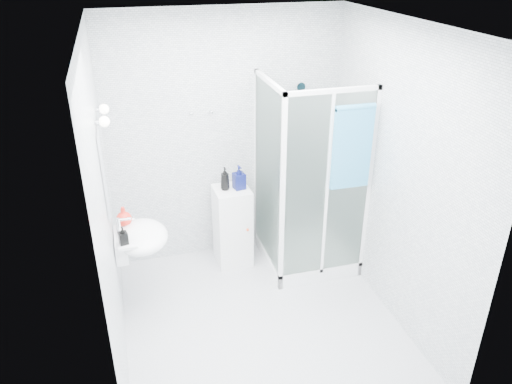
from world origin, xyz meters
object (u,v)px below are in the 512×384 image
object	(u,v)px
shower_enclosure	(303,228)
soap_dispenser_black	(123,235)
soap_dispenser_orange	(124,216)
shampoo_bottle_a	(225,179)
shampoo_bottle_b	(239,177)
hand_towel	(352,145)
wall_basin	(139,238)
storage_cabinet	(233,226)

from	to	relation	value
shower_enclosure	soap_dispenser_black	world-z (taller)	shower_enclosure
shower_enclosure	soap_dispenser_orange	size ratio (longest dim) A/B	11.36
shampoo_bottle_a	soap_dispenser_black	bearing A→B (deg)	-143.48
soap_dispenser_orange	soap_dispenser_black	size ratio (longest dim) A/B	1.11
soap_dispenser_orange	shampoo_bottle_b	bearing A→B (deg)	20.50
hand_towel	shampoo_bottle_b	xyz separation A→B (m)	(-0.88, 0.66, -0.50)
shampoo_bottle_a	shampoo_bottle_b	xyz separation A→B (m)	(0.14, -0.02, 0.00)
shower_enclosure	wall_basin	distance (m)	1.72
shower_enclosure	storage_cabinet	world-z (taller)	shower_enclosure
wall_basin	shampoo_bottle_b	xyz separation A→B (m)	(1.05, 0.57, 0.19)
hand_towel	soap_dispenser_orange	distance (m)	2.12
shampoo_bottle_a	wall_basin	bearing A→B (deg)	-147.03
storage_cabinet	shampoo_bottle_b	distance (m)	0.56
wall_basin	soap_dispenser_black	size ratio (longest dim) A/B	3.53
shower_enclosure	hand_towel	xyz separation A→B (m)	(0.28, -0.40, 1.04)
wall_basin	shampoo_bottle_b	size ratio (longest dim) A/B	2.26
hand_towel	shower_enclosure	bearing A→B (deg)	124.49
storage_cabinet	soap_dispenser_orange	distance (m)	1.27
shower_enclosure	storage_cabinet	distance (m)	0.73
storage_cabinet	hand_towel	distance (m)	1.57
shower_enclosure	soap_dispenser_black	bearing A→B (deg)	-164.57
soap_dispenser_orange	soap_dispenser_black	bearing A→B (deg)	-93.50
shower_enclosure	wall_basin	world-z (taller)	shower_enclosure
storage_cabinet	shampoo_bottle_a	world-z (taller)	shampoo_bottle_a
hand_towel	soap_dispenser_orange	world-z (taller)	hand_towel
shower_enclosure	storage_cabinet	xyz separation A→B (m)	(-0.69, 0.26, -0.01)
soap_dispenser_orange	shampoo_bottle_a	bearing A→B (deg)	23.86
wall_basin	soap_dispenser_black	distance (m)	0.26
storage_cabinet	soap_dispenser_black	size ratio (longest dim) A/B	5.47
wall_basin	storage_cabinet	xyz separation A→B (m)	(0.97, 0.57, -0.36)
wall_basin	shampoo_bottle_a	world-z (taller)	shampoo_bottle_a
shampoo_bottle_a	shampoo_bottle_b	bearing A→B (deg)	-6.44
storage_cabinet	shampoo_bottle_a	distance (m)	0.56
soap_dispenser_orange	shower_enclosure	bearing A→B (deg)	5.70
wall_basin	shampoo_bottle_a	xyz separation A→B (m)	(0.91, 0.59, 0.19)
shower_enclosure	soap_dispenser_orange	bearing A→B (deg)	-174.30
wall_basin	hand_towel	bearing A→B (deg)	-2.52
wall_basin	shampoo_bottle_b	world-z (taller)	shampoo_bottle_b
shampoo_bottle_a	soap_dispenser_black	world-z (taller)	shampoo_bottle_a
shower_enclosure	shampoo_bottle_a	bearing A→B (deg)	160.13
hand_towel	shampoo_bottle_a	xyz separation A→B (m)	(-1.03, 0.67, -0.50)
shower_enclosure	shampoo_bottle_b	world-z (taller)	shower_enclosure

